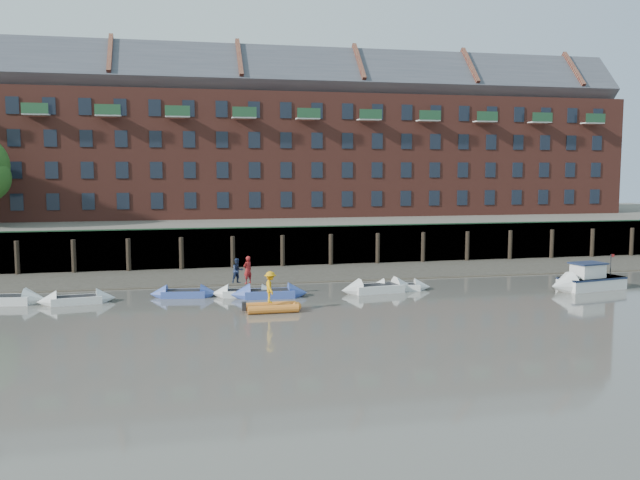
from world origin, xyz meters
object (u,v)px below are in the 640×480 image
object	(u,v)px
person_rib_crew	(270,287)
rib_tender	(274,307)
rowboat_1	(77,300)
person_rower_a	(248,270)
rowboat_5	(378,288)
rowboat_3	(245,293)
rowboat_6	(399,287)
rowboat_4	(269,294)
rowboat_2	(184,294)
motor_launch	(581,281)
person_rower_b	(238,271)
rowboat_0	(3,300)

from	to	relation	value
person_rib_crew	rib_tender	bearing A→B (deg)	-92.06
rowboat_1	person_rower_a	size ratio (longest dim) A/B	2.65
rowboat_5	rib_tender	size ratio (longest dim) A/B	1.67
rowboat_3	rowboat_6	world-z (taller)	rowboat_3
rowboat_5	rowboat_4	bearing A→B (deg)	175.18
rowboat_2	person_rower_a	xyz separation A→B (m)	(3.91, -0.61, 1.46)
rib_tender	rowboat_1	bearing A→B (deg)	156.58
rowboat_6	motor_launch	size ratio (longest dim) A/B	0.73
rowboat_4	person_rower_b	size ratio (longest dim) A/B	3.10
rowboat_4	rowboat_5	xyz separation A→B (m)	(7.08, 0.29, 0.01)
rowboat_0	rowboat_2	distance (m)	10.43
rowboat_1	rowboat_4	world-z (taller)	rowboat_4
rowboat_2	rowboat_5	size ratio (longest dim) A/B	0.83
rowboat_3	rib_tender	world-z (taller)	rowboat_3
motor_launch	person_rower_a	distance (m)	21.77
rowboat_0	motor_launch	size ratio (longest dim) A/B	0.89
rowboat_2	person_rib_crew	size ratio (longest dim) A/B	2.42
rib_tender	rowboat_0	bearing A→B (deg)	160.14
rowboat_1	rowboat_6	xyz separation A→B (m)	(20.11, 0.24, -0.02)
rowboat_3	person_rower_a	bearing A→B (deg)	22.08
rowboat_1	motor_launch	distance (m)	31.83
person_rib_crew	rowboat_5	bearing A→B (deg)	-57.53
rowboat_2	person_rower_b	xyz separation A→B (m)	(3.31, -0.37, 1.38)
rowboat_1	person_rower_a	xyz separation A→B (m)	(10.14, 0.12, 1.44)
person_rower_a	rib_tender	bearing A→B (deg)	67.02
person_rower_a	person_rib_crew	xyz separation A→B (m)	(0.74, -4.80, -0.29)
rowboat_5	rowboat_6	distance (m)	1.72
rowboat_3	motor_launch	size ratio (longest dim) A/B	0.75
rib_tender	person_rib_crew	distance (m)	1.17
rowboat_3	rib_tender	distance (m)	4.91
rowboat_0	rib_tender	world-z (taller)	rowboat_0
rowboat_6	person_rib_crew	distance (m)	10.53
rowboat_4	rowboat_6	bearing A→B (deg)	7.99
person_rower_a	rowboat_3	bearing A→B (deg)	-22.20
rowboat_2	rowboat_3	world-z (taller)	same
rowboat_2	rib_tender	bearing A→B (deg)	-40.36
rowboat_1	person_rib_crew	size ratio (longest dim) A/B	2.56
rowboat_1	rowboat_6	bearing A→B (deg)	-7.18
rowboat_1	person_rower_a	distance (m)	10.24
rowboat_0	rowboat_3	bearing A→B (deg)	4.70
person_rower_b	person_rib_crew	distance (m)	5.23
person_rib_crew	rowboat_1	bearing A→B (deg)	68.95
motor_launch	person_rower_b	size ratio (longest dim) A/B	3.71
person_rower_a	person_rower_b	xyz separation A→B (m)	(-0.61, 0.24, -0.08)
rowboat_1	person_rower_b	size ratio (longest dim) A/B	2.91
rib_tender	rowboat_3	bearing A→B (deg)	102.92
rowboat_2	rib_tender	size ratio (longest dim) A/B	1.39
rowboat_1	motor_launch	world-z (taller)	motor_launch
rowboat_4	motor_launch	size ratio (longest dim) A/B	0.84
person_rower_b	person_rib_crew	world-z (taller)	person_rower_b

